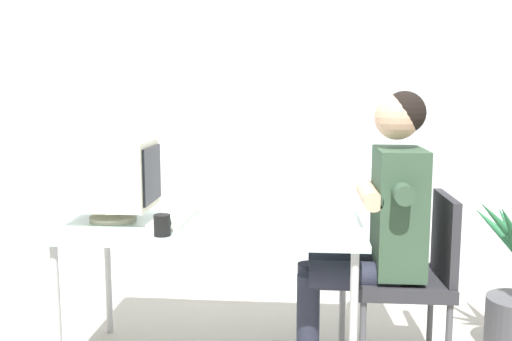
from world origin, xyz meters
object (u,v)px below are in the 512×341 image
at_px(desk_mug, 162,225).
at_px(desk, 213,231).
at_px(keyboard, 175,217).
at_px(office_chair, 414,271).
at_px(crt_monitor, 112,175).
at_px(person_seated, 377,220).

bearing_deg(desk_mug, desk, 58.45).
relative_size(desk, keyboard, 3.29).
relative_size(office_chair, desk_mug, 9.34).
height_order(crt_monitor, office_chair, crt_monitor).
relative_size(office_chair, person_seated, 0.64).
height_order(desk, office_chair, office_chair).
bearing_deg(desk, office_chair, 2.01).
bearing_deg(office_chair, crt_monitor, -177.86).
height_order(crt_monitor, desk_mug, crt_monitor).
xyz_separation_m(desk, office_chair, (0.97, 0.03, -0.18)).
xyz_separation_m(desk, desk_mug, (-0.18, -0.29, 0.10)).
xyz_separation_m(crt_monitor, desk_mug, (0.31, -0.27, -0.18)).
distance_m(office_chair, person_seated, 0.31).
height_order(office_chair, desk_mug, office_chair).
distance_m(desk, crt_monitor, 0.56).
distance_m(desk, office_chair, 0.99).
xyz_separation_m(keyboard, office_chair, (1.16, 0.04, -0.25)).
relative_size(crt_monitor, keyboard, 0.92).
height_order(keyboard, desk_mug, desk_mug).
bearing_deg(keyboard, crt_monitor, -176.46).
bearing_deg(keyboard, person_seated, 2.11).
relative_size(keyboard, desk_mug, 4.64).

